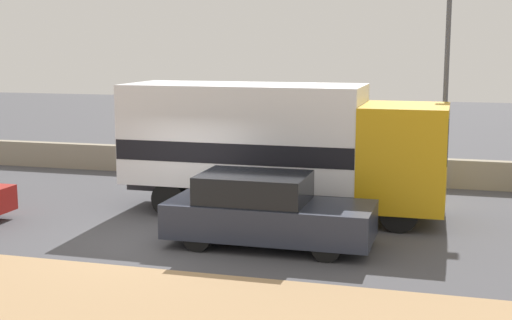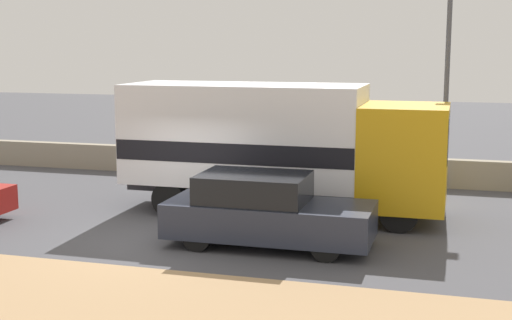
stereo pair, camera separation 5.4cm
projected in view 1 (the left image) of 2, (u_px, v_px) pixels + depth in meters
ground_plane at (167, 240)px, 15.33m from camera, size 80.00×80.00×0.00m
stone_wall_backdrop at (260, 164)px, 22.42m from camera, size 60.00×0.35×0.84m
street_lamp at (447, 65)px, 19.92m from camera, size 0.56×0.28×6.13m
box_truck at (277, 143)px, 17.49m from camera, size 7.83×2.43×3.20m
car_hatchback at (266, 211)px, 14.78m from camera, size 4.28×1.74×1.52m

